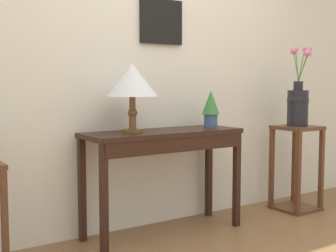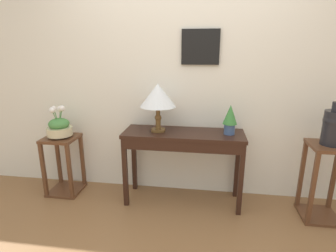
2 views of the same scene
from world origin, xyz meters
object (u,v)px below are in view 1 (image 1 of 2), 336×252
Objects in this scene: pedestal_stand_right at (296,168)px; flower_vase_tall_right at (298,102)px; console_table at (165,146)px; potted_plant_on_console at (211,107)px; table_lamp at (132,82)px.

pedestal_stand_right is 0.57m from flower_vase_tall_right.
console_table is 0.52m from potted_plant_on_console.
potted_plant_on_console is at bearing 3.35° from console_table.
table_lamp reaches higher than potted_plant_on_console.
console_table reaches higher than pedestal_stand_right.
flower_vase_tall_right is (0.00, -0.00, 0.57)m from pedestal_stand_right.
flower_vase_tall_right is (0.88, -0.11, 0.02)m from potted_plant_on_console.
pedestal_stand_right is (1.57, -0.10, -0.75)m from table_lamp.
table_lamp is 1.59m from flower_vase_tall_right.
pedestal_stand_right is at bearing 120.68° from flower_vase_tall_right.
console_table is 4.14× the size of potted_plant_on_console.
flower_vase_tall_right is (1.57, -0.10, -0.17)m from table_lamp.
potted_plant_on_console is 0.88m from flower_vase_tall_right.
table_lamp is 0.70× the size of flower_vase_tall_right.
flower_vase_tall_right is at bearing -6.95° from potted_plant_on_console.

